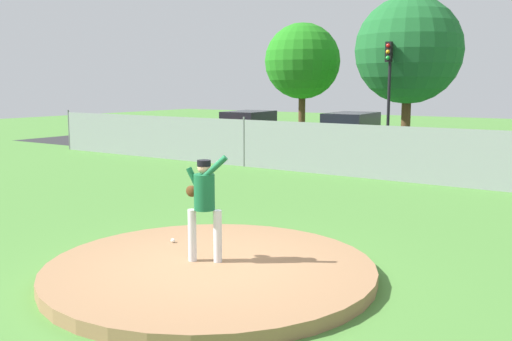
% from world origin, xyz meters
% --- Properties ---
extents(ground_plane, '(80.00, 80.00, 0.00)m').
position_xyz_m(ground_plane, '(0.00, 6.00, 0.00)').
color(ground_plane, '#4C8438').
extents(asphalt_strip, '(44.00, 7.00, 0.01)m').
position_xyz_m(asphalt_strip, '(0.00, 14.50, 0.00)').
color(asphalt_strip, '#2B2B2D').
rests_on(asphalt_strip, ground_plane).
extents(pitchers_mound, '(5.05, 5.05, 0.20)m').
position_xyz_m(pitchers_mound, '(0.00, 0.00, 0.10)').
color(pitchers_mound, '#99704C').
rests_on(pitchers_mound, ground_plane).
extents(pitcher_youth, '(0.80, 0.32, 1.68)m').
position_xyz_m(pitcher_youth, '(-0.16, 0.06, 1.18)').
color(pitcher_youth, silver).
rests_on(pitcher_youth, pitchers_mound).
extents(baseball, '(0.07, 0.07, 0.07)m').
position_xyz_m(baseball, '(-1.28, 0.57, 0.23)').
color(baseball, white).
rests_on(baseball, pitchers_mound).
extents(chainlink_fence, '(32.19, 0.07, 1.78)m').
position_xyz_m(chainlink_fence, '(0.00, 10.00, 0.84)').
color(chainlink_fence, gray).
rests_on(chainlink_fence, ground_plane).
extents(parked_car_teal, '(2.05, 4.73, 1.78)m').
position_xyz_m(parked_car_teal, '(-4.43, 14.68, 0.85)').
color(parked_car_teal, '#146066').
rests_on(parked_car_teal, ground_plane).
extents(parked_car_red, '(2.13, 4.56, 1.71)m').
position_xyz_m(parked_car_red, '(-9.58, 14.84, 0.81)').
color(parked_car_red, '#A81919').
rests_on(parked_car_red, ground_plane).
extents(traffic_cone_orange, '(0.40, 0.40, 0.55)m').
position_xyz_m(traffic_cone_orange, '(0.59, 11.46, 0.26)').
color(traffic_cone_orange, orange).
rests_on(traffic_cone_orange, asphalt_strip).
extents(traffic_light_near, '(0.28, 0.46, 4.80)m').
position_xyz_m(traffic_light_near, '(-4.37, 18.45, 3.28)').
color(traffic_light_near, black).
rests_on(traffic_light_near, ground_plane).
extents(tree_leaning_west, '(4.16, 4.16, 6.26)m').
position_xyz_m(tree_leaning_west, '(-10.53, 21.43, 4.16)').
color(tree_leaning_west, '#4C331E').
rests_on(tree_leaning_west, ground_plane).
extents(tree_broad_right, '(5.22, 5.22, 7.17)m').
position_xyz_m(tree_broad_right, '(-4.48, 21.21, 4.55)').
color(tree_broad_right, '#4C331E').
rests_on(tree_broad_right, ground_plane).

